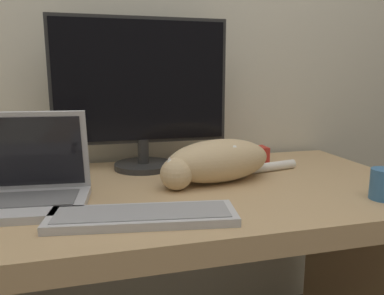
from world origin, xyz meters
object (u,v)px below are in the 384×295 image
Objects in this scene: laptop at (28,187)px; coffee_mug at (384,184)px; cat at (217,161)px; monitor at (142,91)px; external_keyboard at (143,216)px.

laptop reaches higher than coffee_mug.
laptop is 0.55m from cat.
cat is 0.48m from coffee_mug.
monitor is at bearing 48.19° from laptop.
external_keyboard is (0.28, -0.18, -0.04)m from laptop.
laptop is at bearing -137.40° from monitor.
coffee_mug reaches higher than external_keyboard.
monitor is 7.26× the size of coffee_mug.
laptop is 0.95m from coffee_mug.
external_keyboard is (-0.07, -0.50, -0.27)m from monitor.
coffee_mug is (0.66, -0.02, 0.03)m from external_keyboard.
external_keyboard is 0.66m from coffee_mug.
coffee_mug is (0.93, -0.20, -0.01)m from laptop.
laptop is (-0.34, -0.31, -0.23)m from monitor.
external_keyboard is at bearing -97.64° from monitor.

